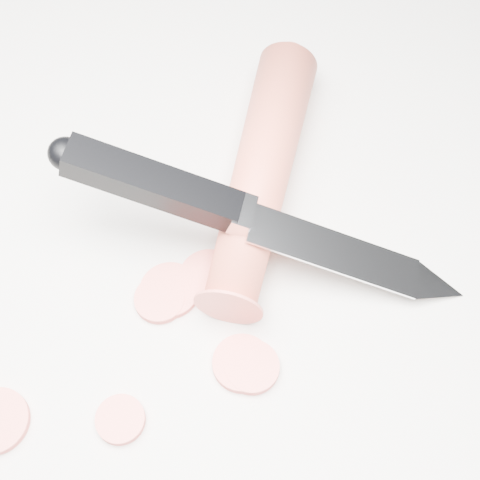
{
  "coord_description": "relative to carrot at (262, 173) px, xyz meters",
  "views": [
    {
      "loc": [
        0.05,
        -0.21,
        0.41
      ],
      "look_at": [
        0.07,
        0.01,
        0.02
      ],
      "focal_mm": 50.0,
      "sensor_mm": 36.0,
      "label": 1
    }
  ],
  "objects": [
    {
      "name": "ground",
      "position": [
        -0.09,
        -0.06,
        -0.02
      ],
      "size": [
        2.4,
        2.4,
        0.0
      ],
      "primitive_type": "plane",
      "color": "silver",
      "rests_on": "ground"
    },
    {
      "name": "carrot",
      "position": [
        0.0,
        0.0,
        0.0
      ],
      "size": [
        0.1,
        0.21,
        0.04
      ],
      "primitive_type": "cylinder",
      "rotation": [
        1.57,
        0.0,
        -0.31
      ],
      "color": "#DC4F3A",
      "rests_on": "ground"
    },
    {
      "name": "carrot_slice_1",
      "position": [
        -0.1,
        -0.16,
        -0.02
      ],
      "size": [
        0.03,
        0.03,
        0.01
      ],
      "primitive_type": "cylinder",
      "color": "#ED6054",
      "rests_on": "ground"
    },
    {
      "name": "carrot_slice_2",
      "position": [
        -0.04,
        -0.07,
        -0.02
      ],
      "size": [
        0.04,
        0.04,
        0.01
      ],
      "primitive_type": "cylinder",
      "color": "#ED6054",
      "rests_on": "ground"
    },
    {
      "name": "carrot_slice_3",
      "position": [
        -0.02,
        -0.13,
        -0.02
      ],
      "size": [
        0.03,
        0.03,
        0.01
      ],
      "primitive_type": "cylinder",
      "color": "#ED6054",
      "rests_on": "ground"
    },
    {
      "name": "carrot_slice_4",
      "position": [
        -0.07,
        -0.08,
        -0.02
      ],
      "size": [
        0.04,
        0.04,
        0.01
      ],
      "primitive_type": "cylinder",
      "color": "#ED6054",
      "rests_on": "ground"
    },
    {
      "name": "carrot_slice_5",
      "position": [
        -0.08,
        -0.08,
        -0.02
      ],
      "size": [
        0.03,
        0.03,
        0.01
      ],
      "primitive_type": "cylinder",
      "color": "#ED6054",
      "rests_on": "ground"
    },
    {
      "name": "carrot_slice_6",
      "position": [
        -0.03,
        -0.13,
        -0.02
      ],
      "size": [
        0.04,
        0.04,
        0.01
      ],
      "primitive_type": "cylinder",
      "color": "#ED6054",
      "rests_on": "ground"
    },
    {
      "name": "kitchen_knife",
      "position": [
        -0.0,
        -0.05,
        0.02
      ],
      "size": [
        0.27,
        0.11,
        0.09
      ],
      "primitive_type": null,
      "color": "silver",
      "rests_on": "ground"
    }
  ]
}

